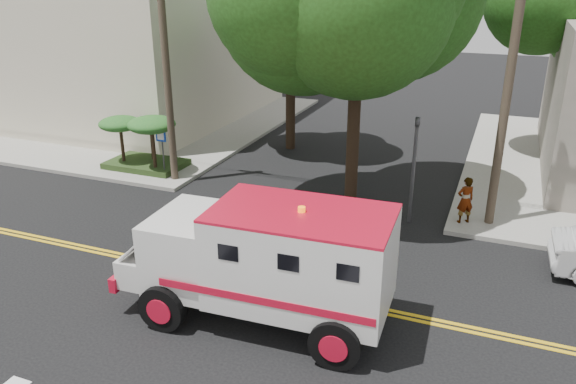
% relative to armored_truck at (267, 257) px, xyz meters
% --- Properties ---
extents(ground, '(100.00, 100.00, 0.00)m').
position_rel_armored_truck_xyz_m(ground, '(-1.64, 1.36, -1.68)').
color(ground, black).
rests_on(ground, ground).
extents(sidewalk_nw, '(17.00, 17.00, 0.15)m').
position_rel_armored_truck_xyz_m(sidewalk_nw, '(-15.14, 14.86, -1.61)').
color(sidewalk_nw, gray).
rests_on(sidewalk_nw, ground).
extents(building_left, '(16.00, 14.00, 10.00)m').
position_rel_armored_truck_xyz_m(building_left, '(-17.14, 16.36, 3.47)').
color(building_left, beige).
rests_on(building_left, sidewalk_nw).
extents(utility_pole_left, '(0.28, 0.28, 9.00)m').
position_rel_armored_truck_xyz_m(utility_pole_left, '(-7.24, 7.36, 2.82)').
color(utility_pole_left, '#382D23').
rests_on(utility_pole_left, ground).
extents(utility_pole_right, '(0.28, 0.28, 9.00)m').
position_rel_armored_truck_xyz_m(utility_pole_right, '(4.66, 7.56, 2.82)').
color(utility_pole_right, '#382D23').
rests_on(utility_pole_right, ground).
extents(tree_left, '(4.48, 4.20, 7.70)m').
position_rel_armored_truck_xyz_m(tree_left, '(-4.32, 13.15, 4.05)').
color(tree_left, black).
rests_on(tree_left, ground).
extents(traffic_signal, '(0.15, 0.18, 3.60)m').
position_rel_armored_truck_xyz_m(traffic_signal, '(2.16, 6.96, 0.54)').
color(traffic_signal, '#3F3F42').
rests_on(traffic_signal, ground).
extents(accessibility_sign, '(0.45, 0.10, 2.02)m').
position_rel_armored_truck_xyz_m(accessibility_sign, '(-7.84, 7.53, -0.32)').
color(accessibility_sign, '#3F3F42').
rests_on(accessibility_sign, ground).
extents(palm_planter, '(3.52, 2.63, 2.36)m').
position_rel_armored_truck_xyz_m(palm_planter, '(-9.08, 7.98, -0.04)').
color(palm_planter, '#1E3314').
rests_on(palm_planter, sidewalk_nw).
extents(armored_truck, '(6.60, 2.87, 2.96)m').
position_rel_armored_truck_xyz_m(armored_truck, '(0.00, 0.00, 0.00)').
color(armored_truck, silver).
rests_on(armored_truck, ground).
extents(pedestrian_a, '(0.69, 0.63, 1.57)m').
position_rel_armored_truck_xyz_m(pedestrian_a, '(3.86, 7.25, -0.75)').
color(pedestrian_a, gray).
rests_on(pedestrian_a, sidewalk_ne).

